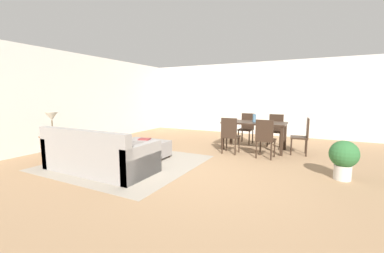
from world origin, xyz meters
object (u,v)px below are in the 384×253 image
(dining_chair_far_left, at_px, (247,126))
(book_on_ottoman, at_px, (144,139))
(dining_chair_near_right, at_px, (265,137))
(potted_plant, at_px, (344,157))
(dining_chair_near_left, at_px, (230,134))
(ottoman_table, at_px, (147,147))
(side_table, at_px, (53,141))
(couch, at_px, (98,157))
(table_lamp, at_px, (52,117))
(dining_chair_far_right, at_px, (275,128))
(vase_centerpiece, at_px, (254,118))
(dining_chair_head_east, at_px, (303,134))
(dining_table, at_px, (254,125))

(dining_chair_far_left, bearing_deg, book_on_ottoman, -122.73)
(dining_chair_near_right, distance_m, potted_plant, 1.70)
(dining_chair_near_left, relative_size, potted_plant, 1.32)
(ottoman_table, relative_size, dining_chair_far_left, 1.19)
(side_table, height_order, dining_chair_near_left, dining_chair_near_left)
(couch, relative_size, table_lamp, 4.23)
(side_table, distance_m, dining_chair_far_right, 5.79)
(vase_centerpiece, bearing_deg, dining_chair_far_left, 116.15)
(table_lamp, xyz_separation_m, book_on_ottoman, (1.51, 1.29, -0.57))
(couch, bearing_deg, ottoman_table, 82.32)
(ottoman_table, distance_m, dining_chair_near_left, 2.07)
(vase_centerpiece, xyz_separation_m, book_on_ottoman, (-2.18, -1.94, -0.44))
(potted_plant, bearing_deg, couch, -159.03)
(dining_chair_far_left, height_order, dining_chair_head_east, same)
(dining_chair_near_left, height_order, potted_plant, dining_chair_near_left)
(ottoman_table, relative_size, table_lamp, 2.09)
(table_lamp, relative_size, potted_plant, 0.75)
(vase_centerpiece, relative_size, book_on_ottoman, 0.81)
(dining_chair_near_left, distance_m, dining_chair_head_east, 1.80)
(table_lamp, xyz_separation_m, dining_chair_near_left, (3.26, 2.48, -0.48))
(couch, xyz_separation_m, dining_table, (2.28, 3.26, 0.38))
(dining_chair_head_east, xyz_separation_m, book_on_ottoman, (-3.39, -1.93, -0.09))
(dining_chair_near_right, xyz_separation_m, potted_plant, (1.48, -0.83, -0.11))
(book_on_ottoman, bearing_deg, dining_chair_far_left, 57.27)
(couch, height_order, dining_chair_near_right, dining_chair_near_right)
(couch, bearing_deg, table_lamp, 179.08)
(vase_centerpiece, bearing_deg, ottoman_table, -137.34)
(side_table, distance_m, dining_chair_near_right, 4.78)
(dining_chair_near_right, distance_m, dining_chair_far_left, 1.84)
(dining_chair_near_right, distance_m, vase_centerpiece, 0.99)
(dining_chair_head_east, height_order, book_on_ottoman, dining_chair_head_east)
(dining_chair_near_left, distance_m, vase_centerpiece, 0.93)
(ottoman_table, height_order, dining_table, dining_table)
(vase_centerpiece, distance_m, book_on_ottoman, 2.95)
(ottoman_table, bearing_deg, dining_chair_near_left, 35.38)
(side_table, xyz_separation_m, table_lamp, (0.00, -0.00, 0.54))
(side_table, distance_m, dining_chair_near_left, 4.09)
(side_table, relative_size, vase_centerpiece, 2.78)
(dining_chair_near_right, relative_size, dining_chair_far_right, 1.00)
(dining_chair_head_east, bearing_deg, dining_chair_near_right, -133.86)
(dining_chair_near_left, bearing_deg, side_table, -142.76)
(vase_centerpiece, bearing_deg, book_on_ottoman, -138.37)
(table_lamp, relative_size, dining_chair_head_east, 0.57)
(dining_chair_head_east, bearing_deg, ottoman_table, -149.84)
(dining_table, bearing_deg, dining_chair_head_east, -0.96)
(dining_chair_near_left, xyz_separation_m, book_on_ottoman, (-1.75, -1.19, -0.09))
(dining_chair_near_right, bearing_deg, dining_chair_head_east, 46.14)
(couch, relative_size, potted_plant, 3.19)
(couch, relative_size, ottoman_table, 2.02)
(couch, height_order, dining_chair_far_left, dining_chair_far_left)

